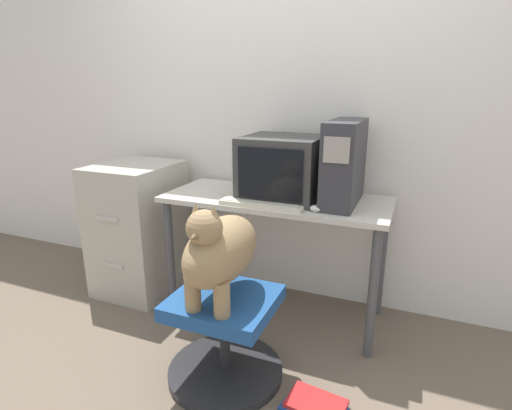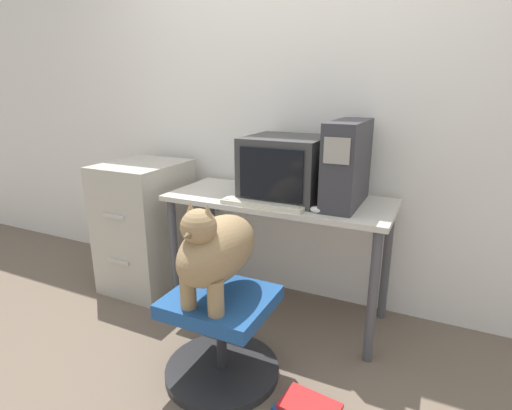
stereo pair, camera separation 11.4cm
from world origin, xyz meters
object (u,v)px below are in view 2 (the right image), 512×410
(office_chair, at_px, (221,335))
(book_stack_floor, at_px, (308,409))
(crt_monitor, at_px, (286,168))
(keyboard, at_px, (265,203))
(dog, at_px, (216,249))
(pc_tower, at_px, (347,164))
(filing_cabinet, at_px, (146,226))

(office_chair, height_order, book_stack_floor, office_chair)
(crt_monitor, relative_size, book_stack_floor, 1.49)
(keyboard, height_order, dog, dog)
(book_stack_floor, bearing_deg, pc_tower, 94.93)
(keyboard, bearing_deg, office_chair, -92.29)
(office_chair, bearing_deg, filing_cabinet, 147.84)
(pc_tower, relative_size, keyboard, 1.02)
(pc_tower, xyz_separation_m, filing_cabinet, (-1.37, -0.07, -0.54))
(pc_tower, xyz_separation_m, office_chair, (-0.41, -0.68, -0.77))
(keyboard, bearing_deg, filing_cabinet, 171.87)
(pc_tower, relative_size, filing_cabinet, 0.54)
(pc_tower, bearing_deg, office_chair, -121.19)
(keyboard, xyz_separation_m, office_chair, (-0.02, -0.47, -0.55))
(pc_tower, bearing_deg, filing_cabinet, -177.07)
(dog, bearing_deg, office_chair, 90.00)
(dog, bearing_deg, book_stack_floor, -3.50)
(filing_cabinet, distance_m, book_stack_floor, 1.64)
(crt_monitor, relative_size, filing_cabinet, 0.49)
(crt_monitor, xyz_separation_m, keyboard, (-0.04, -0.20, -0.16))
(dog, distance_m, filing_cabinet, 1.18)
(office_chair, relative_size, dog, 1.06)
(book_stack_floor, bearing_deg, crt_monitor, 119.77)
(keyboard, distance_m, filing_cabinet, 1.04)
(pc_tower, distance_m, office_chair, 1.10)
(office_chair, bearing_deg, crt_monitor, 85.02)
(crt_monitor, distance_m, office_chair, 0.98)
(keyboard, height_order, book_stack_floor, keyboard)
(pc_tower, bearing_deg, keyboard, -151.69)
(filing_cabinet, bearing_deg, crt_monitor, 3.47)
(crt_monitor, bearing_deg, dog, -94.79)
(crt_monitor, xyz_separation_m, office_chair, (-0.06, -0.67, -0.72))
(filing_cabinet, relative_size, book_stack_floor, 3.02)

